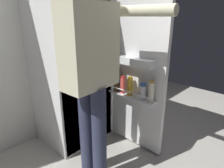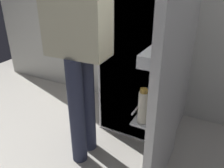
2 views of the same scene
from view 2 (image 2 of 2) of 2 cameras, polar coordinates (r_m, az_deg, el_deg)
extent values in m
plane|color=#B7B2A8|center=(2.06, 1.77, -16.67)|extent=(5.36, 5.36, 0.00)
cube|color=white|center=(2.09, 8.97, 11.64)|extent=(0.68, 0.61, 1.78)
cube|color=white|center=(1.82, 5.74, 9.67)|extent=(0.64, 0.01, 1.74)
cube|color=white|center=(1.84, 6.41, 12.20)|extent=(0.60, 0.09, 0.01)
cube|color=white|center=(1.41, 14.32, 4.46)|extent=(0.05, 0.66, 1.73)
cube|color=white|center=(1.56, 10.27, -4.99)|extent=(0.11, 0.54, 0.01)
cylinder|color=silver|center=(1.54, 8.67, -2.61)|extent=(0.01, 0.52, 0.01)
cube|color=white|center=(1.41, 11.43, 7.74)|extent=(0.10, 0.46, 0.07)
cylinder|color=gold|center=(1.53, 10.77, -1.48)|extent=(0.05, 0.05, 0.18)
cylinder|color=#BC8419|center=(1.49, 11.08, 1.90)|extent=(0.04, 0.04, 0.02)
cylinder|color=white|center=(1.40, 8.59, -4.88)|extent=(0.07, 0.07, 0.14)
cylinder|color=#335BB2|center=(1.36, 8.82, -1.89)|extent=(0.05, 0.05, 0.03)
cylinder|color=brown|center=(1.69, 12.44, 1.03)|extent=(0.06, 0.06, 0.18)
cylinder|color=black|center=(1.65, 12.76, 4.14)|extent=(0.05, 0.05, 0.02)
cylinder|color=#EDE5CC|center=(1.32, 7.47, -5.74)|extent=(0.05, 0.05, 0.19)
cylinder|color=#B78933|center=(1.27, 7.75, -1.61)|extent=(0.04, 0.04, 0.02)
cylinder|color=#DB4C47|center=(1.61, 11.74, -0.36)|extent=(0.05, 0.05, 0.16)
cylinder|color=#B22D28|center=(1.58, 12.04, 2.67)|extent=(0.04, 0.04, 0.02)
cylinder|color=red|center=(1.89, 1.78, 14.60)|extent=(0.10, 0.10, 0.11)
cylinder|color=#2D334C|center=(1.89, -5.96, -4.80)|extent=(0.12, 0.12, 0.86)
cylinder|color=#2D334C|center=(1.78, -8.48, -7.08)|extent=(0.12, 0.12, 0.86)
cube|color=beige|center=(1.58, -8.72, 17.45)|extent=(0.44, 0.24, 0.61)
cylinder|color=beige|center=(1.76, -4.71, 17.80)|extent=(0.08, 0.08, 0.58)
camera|label=1|loc=(1.85, -59.59, 13.29)|focal=31.35mm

